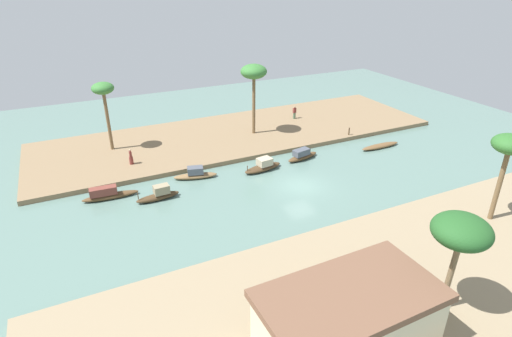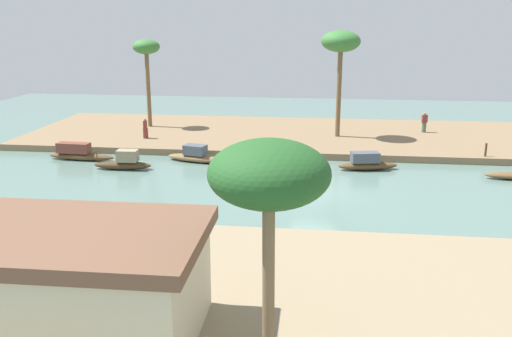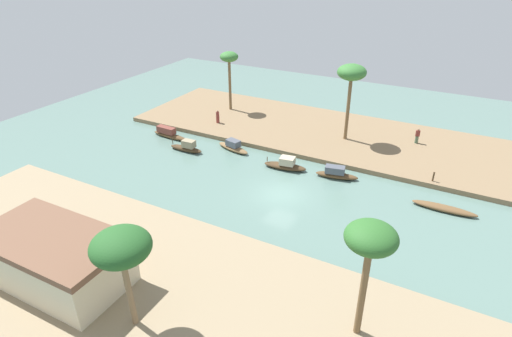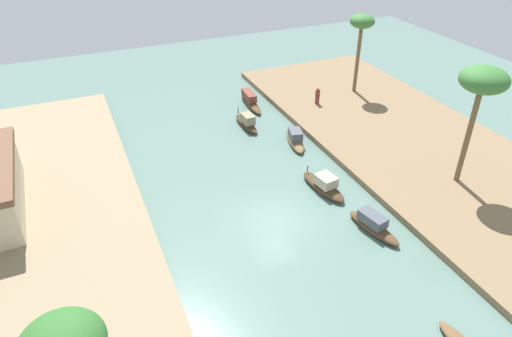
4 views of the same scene
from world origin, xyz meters
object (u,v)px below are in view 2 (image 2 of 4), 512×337
sampan_downstream_large (124,162)px  person_by_mooring (424,123)px  sampan_foreground (291,163)px  sampan_open_hull (195,156)px  person_on_near_bank (145,130)px  sampan_midstream (79,153)px  sampan_upstream_small (367,163)px  mooring_post (486,150)px  palm_tree_right_tall (269,177)px  palm_tree_left_far (146,51)px  palm_tree_left_near (341,44)px  riverside_building (46,282)px

sampan_downstream_large → person_by_mooring: 23.60m
sampan_foreground → sampan_open_hull: (6.43, -1.20, -0.02)m
sampan_foreground → person_on_near_bank: size_ratio=2.70×
sampan_foreground → sampan_midstream: 14.31m
sampan_upstream_small → mooring_post: size_ratio=4.41×
sampan_upstream_small → person_on_near_bank: 16.94m
sampan_foreground → sampan_upstream_small: sampan_foreground is taller
sampan_open_hull → palm_tree_right_tall: (-7.14, 22.12, 5.11)m
sampan_downstream_large → person_on_near_bank: size_ratio=2.40×
palm_tree_left_far → person_by_mooring: bearing=-179.3°
sampan_midstream → person_by_mooring: size_ratio=2.93×
sampan_open_hull → mooring_post: mooring_post is taller
sampan_downstream_large → palm_tree_left_near: size_ratio=0.47×
sampan_downstream_large → palm_tree_right_tall: bearing=117.1°
sampan_upstream_small → sampan_midstream: 19.01m
person_on_near_bank → person_by_mooring: person_by_mooring is taller
person_on_near_bank → palm_tree_left_far: size_ratio=0.22×
person_on_near_bank → palm_tree_left_near: 15.84m
mooring_post → palm_tree_left_near: 12.63m
sampan_upstream_small → palm_tree_left_far: (17.17, -10.05, 6.15)m
sampan_foreground → sampan_midstream: size_ratio=0.89×
person_on_near_bank → palm_tree_right_tall: palm_tree_right_tall is taller
sampan_downstream_large → mooring_post: 23.37m
sampan_midstream → sampan_open_hull: (-7.86, -0.49, -0.05)m
sampan_upstream_small → person_on_near_bank: bearing=-30.0°
sampan_upstream_small → palm_tree_right_tall: 22.42m
sampan_open_hull → person_on_near_bank: (4.90, -4.75, 0.66)m
sampan_upstream_small → palm_tree_right_tall: palm_tree_right_tall is taller
sampan_midstream → riverside_building: (-8.70, 21.17, 1.65)m
sampan_downstream_large → person_on_near_bank: 7.27m
palm_tree_left_far → palm_tree_left_near: bearing=172.0°
sampan_open_hull → person_by_mooring: person_by_mooring is taller
sampan_midstream → riverside_building: bearing=115.7°
sampan_upstream_small → sampan_downstream_large: sampan_downstream_large is taller
sampan_foreground → palm_tree_left_near: palm_tree_left_near is taller
sampan_open_hull → sampan_downstream_large: bearing=45.6°
person_by_mooring → riverside_building: size_ratio=0.18×
sampan_foreground → palm_tree_left_near: bearing=-117.9°
sampan_downstream_large → palm_tree_left_far: size_ratio=0.52×
palm_tree_left_near → sampan_downstream_large: bearing=35.7°
sampan_upstream_small → riverside_building: (10.31, 21.01, 1.66)m
sampan_foreground → sampan_upstream_small: (-4.71, -0.55, 0.01)m
palm_tree_left_near → palm_tree_right_tall: palm_tree_left_near is taller
person_on_near_bank → palm_tree_right_tall: size_ratio=0.26×
mooring_post → sampan_foreground: bearing=14.2°
riverside_building → sampan_midstream: bearing=-68.5°
sampan_midstream → mooring_post: size_ratio=5.30×
riverside_building → mooring_post: bearing=-128.3°
riverside_building → sampan_open_hull: bearing=-88.6°
person_on_near_bank → mooring_post: size_ratio=1.75×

